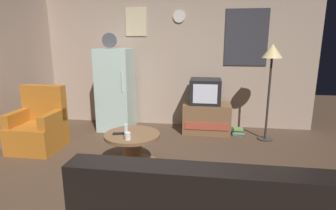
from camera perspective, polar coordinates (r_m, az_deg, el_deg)
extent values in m
plane|color=#4C3828|center=(3.33, -4.33, -16.24)|extent=(12.00, 12.00, 0.00)
cube|color=tan|center=(5.32, 1.28, 10.22)|extent=(5.20, 0.10, 2.70)
cube|color=#333338|center=(5.25, 16.02, 13.38)|extent=(0.76, 0.02, 1.00)
cube|color=beige|center=(5.40, -6.70, 16.86)|extent=(0.40, 0.02, 0.52)
cylinder|color=silver|center=(5.26, 2.33, 17.99)|extent=(0.22, 0.03, 0.22)
cube|color=silver|center=(5.17, -10.82, 3.16)|extent=(0.60, 0.60, 1.50)
cylinder|color=silver|center=(4.78, -9.62, 4.83)|extent=(0.02, 0.02, 0.36)
cylinder|color=#4C4C51|center=(5.03, -12.13, 13.04)|extent=(0.26, 0.04, 0.26)
cube|color=brown|center=(5.03, 8.07, -2.65)|extent=(0.84, 0.52, 0.54)
cube|color=#AD4733|center=(4.80, 8.01, -4.44)|extent=(0.76, 0.01, 0.13)
cube|color=black|center=(4.92, 7.79, 2.85)|extent=(0.54, 0.50, 0.44)
cube|color=silver|center=(4.67, 7.75, 2.30)|extent=(0.41, 0.01, 0.33)
cylinder|color=#332D28|center=(4.96, 19.56, -6.66)|extent=(0.24, 0.24, 0.02)
cylinder|color=#332D28|center=(4.78, 20.20, 1.15)|extent=(0.04, 0.04, 1.40)
cone|color=#F2D18C|center=(4.69, 20.97, 10.50)|extent=(0.32, 0.32, 0.22)
cylinder|color=brown|center=(3.75, -7.29, -12.39)|extent=(0.72, 0.72, 0.04)
cylinder|color=brown|center=(3.66, -7.39, -9.39)|extent=(0.24, 0.24, 0.43)
cylinder|color=brown|center=(3.59, -7.49, -6.26)|extent=(0.72, 0.72, 0.04)
cylinder|color=silver|center=(3.49, -8.77, -5.21)|extent=(0.05, 0.05, 0.15)
cylinder|color=silver|center=(3.38, -8.41, -6.40)|extent=(0.08, 0.08, 0.09)
cube|color=black|center=(3.58, -10.26, -5.88)|extent=(0.16, 0.08, 0.02)
cube|color=#B2661E|center=(4.66, -25.57, -6.02)|extent=(0.68, 0.68, 0.40)
cube|color=#B2661E|center=(4.75, -24.43, 0.44)|extent=(0.68, 0.16, 0.56)
cube|color=#B2661E|center=(4.74, -28.75, -2.27)|extent=(0.12, 0.60, 0.20)
cube|color=#B2661E|center=(4.43, -22.95, -2.68)|extent=(0.12, 0.60, 0.20)
cube|color=black|center=(1.77, 7.95, -20.63)|extent=(1.70, 0.20, 0.52)
cube|color=#8CBBC2|center=(5.06, 14.37, -5.86)|extent=(0.17, 0.15, 0.03)
cube|color=#4AAC76|center=(5.06, 14.38, -5.60)|extent=(0.21, 0.17, 0.02)
cube|color=gray|center=(5.05, 14.40, -5.37)|extent=(0.16, 0.16, 0.02)
cube|color=#423D3A|center=(5.04, 14.41, -5.16)|extent=(0.21, 0.13, 0.02)
cube|color=#679C43|center=(5.04, 14.43, -4.89)|extent=(0.16, 0.17, 0.03)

